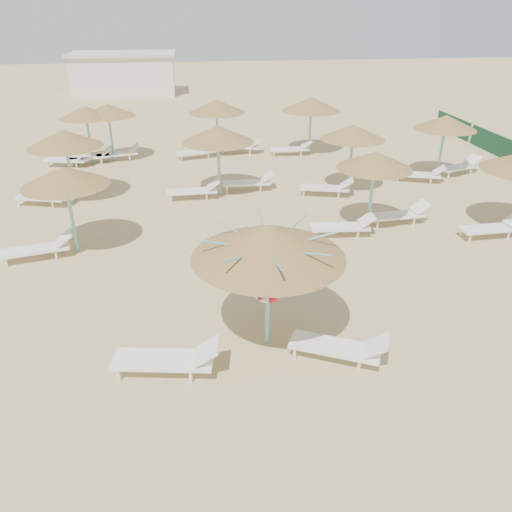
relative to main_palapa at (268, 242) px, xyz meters
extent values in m
plane|color=tan|center=(-0.30, 0.14, -2.49)|extent=(120.00, 120.00, 0.00)
cylinder|color=#6CBCBB|center=(0.00, 0.00, -1.29)|extent=(0.11, 0.11, 2.40)
cone|color=olive|center=(0.00, 0.00, 0.02)|extent=(3.20, 3.20, 0.72)
cylinder|color=#6CBCBB|center=(0.00, 0.00, -0.24)|extent=(0.20, 0.20, 0.12)
cylinder|color=#6CBCBB|center=(0.74, 0.00, -0.03)|extent=(1.44, 0.04, 0.37)
cylinder|color=#6CBCBB|center=(0.52, 0.52, -0.03)|extent=(1.05, 1.05, 0.37)
cylinder|color=#6CBCBB|center=(0.00, 0.74, -0.03)|extent=(0.04, 1.44, 0.37)
cylinder|color=#6CBCBB|center=(-0.52, 0.52, -0.03)|extent=(1.05, 1.05, 0.37)
cylinder|color=#6CBCBB|center=(-0.74, 0.00, -0.03)|extent=(1.44, 0.04, 0.37)
cylinder|color=#6CBCBB|center=(-0.52, -0.52, -0.03)|extent=(1.05, 1.05, 0.37)
cylinder|color=#6CBCBB|center=(0.00, -0.73, -0.03)|extent=(0.04, 1.44, 0.37)
cylinder|color=#6CBCBB|center=(0.52, -0.52, -0.03)|extent=(1.05, 1.05, 0.37)
torus|color=red|center=(0.00, -0.10, -1.04)|extent=(0.70, 0.15, 0.70)
cylinder|color=white|center=(-3.15, -0.89, -2.34)|extent=(0.06, 0.06, 0.30)
cylinder|color=white|center=(-3.07, -0.37, -2.34)|extent=(0.06, 0.06, 0.30)
cylinder|color=white|center=(-1.73, -1.13, -2.34)|extent=(0.06, 0.06, 0.30)
cylinder|color=white|center=(-1.64, -0.61, -2.34)|extent=(0.06, 0.06, 0.30)
cube|color=white|center=(-2.26, -0.77, -2.15)|extent=(2.12, 0.99, 0.09)
cube|color=white|center=(-1.37, -0.92, -1.89)|extent=(0.62, 0.72, 0.39)
cylinder|color=white|center=(0.49, -0.68, -2.35)|extent=(0.06, 0.06, 0.28)
cylinder|color=white|center=(0.71, -0.23, -2.35)|extent=(0.06, 0.06, 0.28)
cylinder|color=white|center=(1.70, -1.27, -2.35)|extent=(0.06, 0.06, 0.28)
cylinder|color=white|center=(1.92, -0.82, -2.35)|extent=(0.06, 0.06, 0.28)
cube|color=white|center=(1.32, -0.80, -2.17)|extent=(1.98, 1.39, 0.08)
cube|color=white|center=(2.08, -1.17, -1.93)|extent=(0.70, 0.75, 0.37)
cylinder|color=#6CBCBB|center=(-5.05, 5.33, -1.34)|extent=(0.11, 0.11, 2.30)
cone|color=olive|center=(-5.05, 5.33, -0.11)|extent=(2.49, 2.49, 0.56)
cylinder|color=#6CBCBB|center=(-5.05, 5.33, -0.34)|extent=(0.20, 0.20, 0.12)
cylinder|color=white|center=(-6.87, 4.51, -2.35)|extent=(0.06, 0.06, 0.28)
cylinder|color=white|center=(-6.98, 4.99, -2.35)|extent=(0.06, 0.06, 0.28)
cylinder|color=white|center=(-5.56, 4.81, -2.35)|extent=(0.06, 0.06, 0.28)
cylinder|color=white|center=(-5.67, 5.29, -2.35)|extent=(0.06, 0.06, 0.28)
cube|color=white|center=(-6.15, 4.93, -2.17)|extent=(1.99, 1.03, 0.08)
cube|color=white|center=(-5.32, 5.12, -1.93)|extent=(0.61, 0.69, 0.36)
cylinder|color=#6CBCBB|center=(-5.94, 9.90, -1.34)|extent=(0.11, 0.11, 2.30)
cone|color=olive|center=(-5.94, 9.90, -0.10)|extent=(2.72, 2.72, 0.61)
cylinder|color=#6CBCBB|center=(-5.94, 9.90, -0.34)|extent=(0.20, 0.20, 0.12)
cylinder|color=white|center=(-7.88, 9.47, -2.35)|extent=(0.06, 0.06, 0.28)
cylinder|color=white|center=(-7.75, 9.95, -2.35)|extent=(0.06, 0.06, 0.28)
cylinder|color=white|center=(-6.58, 9.11, -2.35)|extent=(0.06, 0.06, 0.28)
cylinder|color=white|center=(-6.45, 9.59, -2.35)|extent=(0.06, 0.06, 0.28)
cube|color=white|center=(-7.04, 9.50, -2.17)|extent=(2.00, 1.11, 0.08)
cube|color=white|center=(-6.23, 9.27, -1.93)|extent=(0.63, 0.71, 0.36)
cylinder|color=#6CBCBB|center=(-5.07, 15.26, -1.34)|extent=(0.11, 0.11, 2.30)
cone|color=olive|center=(-5.07, 15.26, -0.11)|extent=(2.49, 2.49, 0.56)
cylinder|color=#6CBCBB|center=(-5.07, 15.26, -0.34)|extent=(0.20, 0.20, 0.12)
cylinder|color=white|center=(-6.90, 14.45, -2.35)|extent=(0.06, 0.06, 0.28)
cylinder|color=white|center=(-7.00, 14.94, -2.35)|extent=(0.06, 0.06, 0.28)
cylinder|color=white|center=(-5.58, 14.73, -2.35)|extent=(0.06, 0.06, 0.28)
cylinder|color=white|center=(-5.68, 15.22, -2.35)|extent=(0.06, 0.06, 0.28)
cube|color=white|center=(-6.17, 14.86, -2.17)|extent=(1.99, 0.99, 0.08)
cube|color=white|center=(-5.33, 15.03, -1.93)|extent=(0.60, 0.69, 0.36)
cylinder|color=#6CBCBB|center=(-0.36, 9.83, -1.34)|extent=(0.11, 0.11, 2.30)
cone|color=olive|center=(-0.36, 9.83, -0.10)|extent=(2.74, 2.74, 0.62)
cylinder|color=#6CBCBB|center=(-0.36, 9.83, -0.34)|extent=(0.20, 0.20, 0.12)
cylinder|color=white|center=(-2.25, 9.16, -2.35)|extent=(0.06, 0.06, 0.28)
cylinder|color=white|center=(-2.26, 9.66, -2.35)|extent=(0.06, 0.06, 0.28)
cylinder|color=white|center=(-0.90, 9.19, -2.35)|extent=(0.06, 0.06, 0.28)
cylinder|color=white|center=(-0.91, 9.69, -2.35)|extent=(0.06, 0.06, 0.28)
cube|color=white|center=(-1.46, 9.43, -2.17)|extent=(1.91, 0.66, 0.08)
cube|color=white|center=(-0.61, 9.44, -1.93)|extent=(0.50, 0.61, 0.36)
cylinder|color=white|center=(-0.06, 9.89, -2.35)|extent=(0.06, 0.06, 0.28)
cylinder|color=white|center=(-0.05, 10.39, -2.35)|extent=(0.06, 0.06, 0.28)
cylinder|color=white|center=(1.29, 9.87, -2.35)|extent=(0.06, 0.06, 0.28)
cylinder|color=white|center=(1.30, 10.37, -2.35)|extent=(0.06, 0.06, 0.28)
cube|color=white|center=(0.74, 10.13, -2.17)|extent=(1.91, 0.66, 0.08)
cube|color=white|center=(1.59, 10.11, -1.93)|extent=(0.50, 0.61, 0.36)
cylinder|color=#6CBCBB|center=(-0.03, 15.49, -1.34)|extent=(0.11, 0.11, 2.30)
cone|color=olive|center=(-0.03, 15.49, -0.10)|extent=(2.73, 2.73, 0.61)
cylinder|color=#6CBCBB|center=(-0.03, 15.49, -0.34)|extent=(0.20, 0.20, 0.12)
cylinder|color=white|center=(-1.84, 14.65, -2.35)|extent=(0.06, 0.06, 0.28)
cylinder|color=white|center=(-1.97, 15.13, -2.35)|extent=(0.06, 0.06, 0.28)
cylinder|color=white|center=(-0.54, 14.99, -2.35)|extent=(0.06, 0.06, 0.28)
cylinder|color=white|center=(-0.66, 15.47, -2.35)|extent=(0.06, 0.06, 0.28)
cube|color=white|center=(-1.13, 15.09, -2.17)|extent=(1.99, 1.07, 0.08)
cube|color=white|center=(-0.31, 15.30, -1.93)|extent=(0.62, 0.70, 0.36)
cylinder|color=white|center=(0.23, 15.75, -2.35)|extent=(0.06, 0.06, 0.28)
cylinder|color=white|center=(0.36, 16.23, -2.35)|extent=(0.06, 0.06, 0.28)
cylinder|color=white|center=(1.54, 15.41, -2.35)|extent=(0.06, 0.06, 0.28)
cylinder|color=white|center=(1.66, 15.90, -2.35)|extent=(0.06, 0.06, 0.28)
cube|color=white|center=(1.07, 15.79, -2.17)|extent=(1.99, 1.07, 0.08)
cube|color=white|center=(1.89, 15.58, -1.93)|extent=(0.62, 0.70, 0.36)
cylinder|color=#6CBCBB|center=(4.32, 5.71, -1.34)|extent=(0.11, 0.11, 2.30)
cone|color=olive|center=(4.32, 5.71, -0.11)|extent=(2.41, 2.41, 0.54)
cylinder|color=#6CBCBB|center=(4.32, 5.71, -0.34)|extent=(0.20, 0.20, 0.12)
cylinder|color=white|center=(2.40, 5.13, -2.35)|extent=(0.06, 0.06, 0.28)
cylinder|color=white|center=(2.44, 5.63, -2.35)|extent=(0.06, 0.06, 0.28)
cylinder|color=white|center=(3.74, 5.01, -2.35)|extent=(0.06, 0.06, 0.28)
cylinder|color=white|center=(3.79, 5.51, -2.35)|extent=(0.06, 0.06, 0.28)
cube|color=white|center=(3.22, 5.31, -2.17)|extent=(1.95, 0.78, 0.08)
cube|color=white|center=(4.06, 5.23, -1.93)|extent=(0.54, 0.64, 0.36)
cylinder|color=white|center=(4.64, 5.69, -2.35)|extent=(0.06, 0.06, 0.28)
cylinder|color=white|center=(4.60, 6.19, -2.35)|extent=(0.06, 0.06, 0.28)
cylinder|color=white|center=(5.99, 5.81, -2.35)|extent=(0.06, 0.06, 0.28)
cylinder|color=white|center=(5.94, 6.30, -2.35)|extent=(0.06, 0.06, 0.28)
cube|color=white|center=(5.42, 6.01, -2.17)|extent=(1.95, 0.78, 0.08)
cube|color=white|center=(6.26, 6.08, -1.93)|extent=(0.54, 0.64, 0.36)
cylinder|color=#6CBCBB|center=(4.81, 9.49, -1.34)|extent=(0.11, 0.11, 2.30)
cone|color=olive|center=(4.81, 9.49, -0.11)|extent=(2.48, 2.48, 0.56)
cylinder|color=#6CBCBB|center=(4.81, 9.49, -0.34)|extent=(0.20, 0.20, 0.12)
cylinder|color=white|center=(2.87, 9.05, -2.35)|extent=(0.06, 0.06, 0.28)
cylinder|color=white|center=(3.00, 9.53, -2.35)|extent=(0.06, 0.06, 0.28)
cylinder|color=white|center=(4.18, 8.71, -2.35)|extent=(0.06, 0.06, 0.28)
cylinder|color=white|center=(4.30, 9.19, -2.35)|extent=(0.06, 0.06, 0.28)
cube|color=white|center=(3.71, 9.09, -2.17)|extent=(2.00, 1.08, 0.08)
cube|color=white|center=(4.53, 8.87, -1.93)|extent=(0.62, 0.70, 0.36)
cylinder|color=#6CBCBB|center=(4.59, 15.42, -1.34)|extent=(0.11, 0.11, 2.30)
cone|color=olive|center=(4.59, 15.42, -0.09)|extent=(2.87, 2.87, 0.65)
cylinder|color=#6CBCBB|center=(4.59, 15.42, -0.34)|extent=(0.20, 0.20, 0.12)
cylinder|color=white|center=(2.67, 14.81, -2.35)|extent=(0.06, 0.06, 0.28)
cylinder|color=white|center=(2.70, 15.31, -2.35)|extent=(0.06, 0.06, 0.28)
cylinder|color=white|center=(4.02, 14.74, -2.35)|extent=(0.06, 0.06, 0.28)
cylinder|color=white|center=(4.05, 15.24, -2.35)|extent=(0.06, 0.06, 0.28)
cube|color=white|center=(3.49, 15.02, -2.17)|extent=(1.93, 0.71, 0.08)
cube|color=white|center=(4.33, 14.98, -1.93)|extent=(0.51, 0.62, 0.36)
cylinder|color=white|center=(7.16, 4.25, -2.35)|extent=(0.06, 0.06, 0.28)
cylinder|color=white|center=(7.14, 4.75, -2.35)|extent=(0.06, 0.06, 0.28)
cylinder|color=white|center=(8.51, 4.30, -2.35)|extent=(0.06, 0.06, 0.28)
cylinder|color=white|center=(8.49, 4.80, -2.35)|extent=(0.06, 0.06, 0.28)
cube|color=white|center=(7.95, 4.53, -2.17)|extent=(1.92, 0.69, 0.08)
cylinder|color=#6CBCBB|center=(9.15, 10.64, -1.34)|extent=(0.11, 0.11, 2.30)
cone|color=olive|center=(9.15, 10.64, -0.10)|extent=(2.54, 2.54, 0.57)
cylinder|color=#6CBCBB|center=(9.15, 10.64, -0.34)|extent=(0.20, 0.20, 0.12)
cylinder|color=white|center=(7.21, 10.27, -2.35)|extent=(0.06, 0.06, 0.28)
cylinder|color=white|center=(7.37, 10.74, -2.35)|extent=(0.06, 0.06, 0.28)
cylinder|color=white|center=(8.48, 9.82, -2.35)|extent=(0.06, 0.06, 0.28)
cylinder|color=white|center=(8.65, 10.29, -2.35)|extent=(0.06, 0.06, 0.28)
cube|color=white|center=(8.05, 10.24, -2.17)|extent=(2.00, 1.22, 0.08)
cube|color=white|center=(8.85, 9.95, -1.93)|extent=(0.66, 0.73, 0.36)
cylinder|color=white|center=(9.57, 10.43, -2.35)|extent=(0.06, 0.06, 0.28)
cylinder|color=white|center=(9.41, 10.91, -2.35)|extent=(0.06, 0.06, 0.28)
cylinder|color=white|center=(10.85, 10.89, -2.35)|extent=(0.06, 0.06, 0.28)
cylinder|color=white|center=(10.68, 11.36, -2.35)|extent=(0.06, 0.06, 0.28)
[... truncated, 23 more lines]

